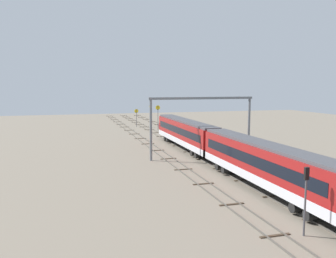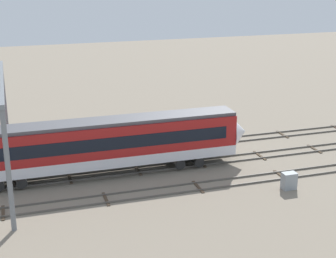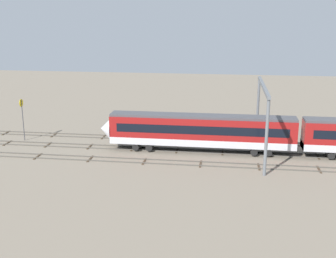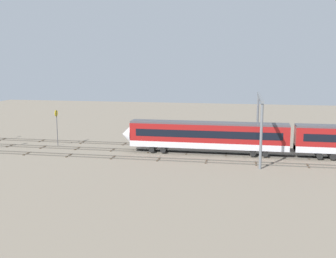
# 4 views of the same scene
# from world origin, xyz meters

# --- Properties ---
(ground_plane) EXTENTS (154.43, 154.43, 0.00)m
(ground_plane) POSITION_xyz_m (0.00, 0.00, 0.00)
(ground_plane) COLOR gray
(track_near_foreground) EXTENTS (138.43, 2.40, 0.16)m
(track_near_foreground) POSITION_xyz_m (-0.00, -4.98, 0.07)
(track_near_foreground) COLOR #59544C
(track_near_foreground) RESTS_ON ground
(track_with_train) EXTENTS (138.43, 2.40, 0.16)m
(track_with_train) POSITION_xyz_m (0.00, 0.00, 0.07)
(track_with_train) COLOR #59544C
(track_with_train) RESTS_ON ground
(track_middle) EXTENTS (138.43, 2.40, 0.16)m
(track_middle) POSITION_xyz_m (-0.00, 4.98, 0.07)
(track_middle) COLOR #59544C
(track_middle) RESTS_ON ground
(overhead_gantry) EXTENTS (0.40, 16.11, 9.05)m
(overhead_gantry) POSITION_xyz_m (-10.81, -0.05, 6.61)
(overhead_gantry) COLOR slate
(overhead_gantry) RESTS_ON ground
(speed_sign_near_foreground) EXTENTS (0.14, 1.08, 6.04)m
(speed_sign_near_foreground) POSITION_xyz_m (22.33, -1.73, 4.02)
(speed_sign_near_foreground) COLOR #4C4C51
(speed_sign_near_foreground) RESTS_ON ground
(relay_cabinet) EXTENTS (1.17, 0.75, 1.41)m
(relay_cabinet) POSITION_xyz_m (10.81, -7.48, 0.70)
(relay_cabinet) COLOR gray
(relay_cabinet) RESTS_ON ground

